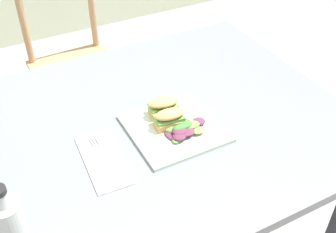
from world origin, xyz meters
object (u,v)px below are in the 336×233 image
dining_table (138,156)px  sandwich_half_back (164,106)px  chair_wooden_far (75,66)px  fork_on_napkin (101,155)px  plate_lunch (174,128)px  bottle_cold_brew (13,231)px  sandwich_half_front (170,118)px

dining_table → sandwich_half_back: size_ratio=13.60×
chair_wooden_far → fork_on_napkin: chair_wooden_far is taller
plate_lunch → bottle_cold_brew: size_ratio=1.28×
plate_lunch → bottle_cold_brew: (-0.49, -0.20, 0.07)m
plate_lunch → sandwich_half_front: (-0.01, 0.01, 0.03)m
fork_on_napkin → bottle_cold_brew: size_ratio=0.92×
dining_table → plate_lunch: (0.10, -0.06, 0.12)m
dining_table → chair_wooden_far: 0.91m
sandwich_half_front → fork_on_napkin: size_ratio=0.50×
plate_lunch → bottle_cold_brew: bottle_cold_brew is taller
dining_table → fork_on_napkin: (-0.13, -0.07, 0.13)m
sandwich_half_front → sandwich_half_back: (0.01, 0.06, 0.00)m
bottle_cold_brew → sandwich_half_front: bearing=23.9°
chair_wooden_far → sandwich_half_front: (0.03, -0.94, 0.33)m
plate_lunch → sandwich_half_back: bearing=89.2°
chair_wooden_far → plate_lunch: chair_wooden_far is taller
sandwich_half_front → fork_on_napkin: (-0.22, -0.02, -0.03)m
sandwich_half_front → dining_table: bearing=149.5°
plate_lunch → sandwich_half_back: 0.08m
chair_wooden_far → bottle_cold_brew: 1.29m
sandwich_half_back → fork_on_napkin: size_ratio=0.50×
dining_table → sandwich_half_front: (0.09, -0.05, 0.16)m
sandwich_half_front → bottle_cold_brew: bearing=-156.1°
plate_lunch → sandwich_half_back: sandwich_half_back is taller
dining_table → plate_lunch: bearing=-32.8°
sandwich_half_front → sandwich_half_back: 0.06m
chair_wooden_far → sandwich_half_front: 1.00m
plate_lunch → fork_on_napkin: plate_lunch is taller
dining_table → chair_wooden_far: size_ratio=1.46×
fork_on_napkin → bottle_cold_brew: bearing=-143.2°
plate_lunch → sandwich_half_back: size_ratio=2.76×
chair_wooden_far → sandwich_half_back: 0.94m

